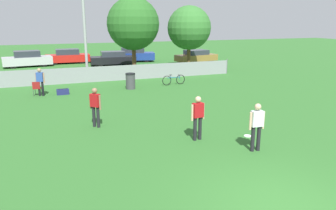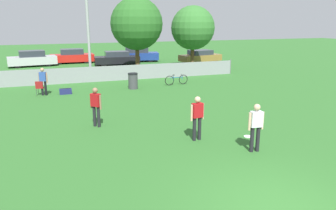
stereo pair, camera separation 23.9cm
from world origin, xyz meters
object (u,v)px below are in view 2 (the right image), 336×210
at_px(player_thrower_red, 96,104).
at_px(parked_car_blue, 137,55).
at_px(player_defender_red, 197,115).
at_px(frisbee_disc, 248,136).
at_px(folding_chair_sideline, 40,87).
at_px(parked_car_dark, 117,58).
at_px(player_receiver_white, 256,124).
at_px(parked_car_red, 72,56).
at_px(bicycle_sideline, 176,80).
at_px(trash_bin, 133,81).
at_px(light_pole, 87,7).
at_px(parked_car_tan, 200,56).
at_px(spectator_in_blue, 43,80).
at_px(tree_far_right, 193,28).
at_px(gear_bag_sideline, 66,91).
at_px(parked_car_silver, 32,59).
at_px(tree_near_pole, 137,24).

relative_size(player_thrower_red, parked_car_blue, 0.34).
height_order(player_defender_red, frisbee_disc, player_defender_red).
bearing_deg(folding_chair_sideline, parked_car_dark, -106.42).
bearing_deg(player_receiver_white, parked_car_red, 104.30).
bearing_deg(bicycle_sideline, trash_bin, -178.58).
bearing_deg(parked_car_dark, light_pole, -110.36).
distance_m(player_receiver_white, parked_car_tan, 23.71).
bearing_deg(parked_car_tan, spectator_in_blue, -154.90).
relative_size(tree_far_right, parked_car_blue, 1.15).
bearing_deg(tree_far_right, parked_car_dark, 138.23).
height_order(player_thrower_red, parked_car_tan, player_thrower_red).
distance_m(tree_far_right, gear_bag_sideline, 13.56).
relative_size(light_pole, folding_chair_sideline, 10.53).
bearing_deg(folding_chair_sideline, tree_far_right, -138.62).
relative_size(tree_far_right, player_receiver_white, 3.36).
bearing_deg(parked_car_tan, trash_bin, -142.72).
distance_m(player_thrower_red, parked_car_red, 22.06).
relative_size(folding_chair_sideline, parked_car_tan, 0.19).
bearing_deg(parked_car_silver, parked_car_tan, -17.78).
distance_m(player_receiver_white, parked_car_dark, 23.31).
height_order(bicycle_sideline, parked_car_tan, parked_car_tan).
height_order(light_pole, parked_car_dark, light_pole).
xyz_separation_m(light_pole, player_defender_red, (2.14, -14.03, -4.27)).
bearing_deg(player_thrower_red, parked_car_blue, 118.94).
bearing_deg(parked_car_silver, bicycle_sideline, -61.23).
height_order(spectator_in_blue, parked_car_red, spectator_in_blue).
xyz_separation_m(folding_chair_sideline, bicycle_sideline, (8.73, 0.31, -0.15)).
bearing_deg(parked_car_dark, tree_far_right, -37.76).
bearing_deg(parked_car_red, gear_bag_sideline, -95.98).
relative_size(parked_car_silver, parked_car_blue, 0.94).
bearing_deg(parked_car_silver, player_receiver_white, -79.78).
relative_size(tree_near_pole, spectator_in_blue, 3.74).
xyz_separation_m(player_thrower_red, bicycle_sideline, (6.41, 7.39, -0.61)).
bearing_deg(parked_car_silver, frisbee_disc, -77.63).
distance_m(player_thrower_red, folding_chair_sideline, 7.47).
xyz_separation_m(folding_chair_sideline, parked_car_blue, (9.46, 13.96, 0.24)).
xyz_separation_m(player_defender_red, trash_bin, (0.04, 9.93, -0.44)).
bearing_deg(gear_bag_sideline, frisbee_disc, -58.86).
xyz_separation_m(parked_car_red, parked_car_blue, (6.61, -1.01, 0.04)).
relative_size(spectator_in_blue, parked_car_blue, 0.34).
distance_m(player_defender_red, parked_car_dark, 21.70).
xyz_separation_m(bicycle_sideline, parked_car_dark, (-1.85, 11.42, 0.32)).
height_order(light_pole, parked_car_red, light_pole).
xyz_separation_m(tree_near_pole, tree_far_right, (5.32, 1.09, -0.37)).
height_order(light_pole, tree_far_right, light_pole).
height_order(player_receiver_white, parked_car_blue, player_receiver_white).
height_order(tree_near_pole, player_defender_red, tree_near_pole).
distance_m(player_thrower_red, spectator_in_blue, 7.30).
bearing_deg(gear_bag_sideline, player_defender_red, -67.00).
height_order(player_defender_red, parked_car_blue, player_defender_red).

